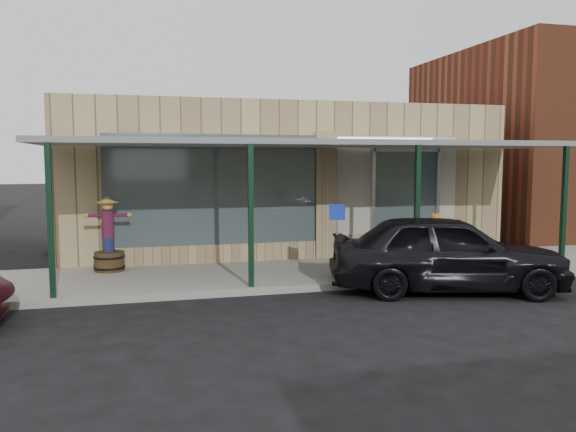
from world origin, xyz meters
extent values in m
plane|color=black|center=(0.00, 0.00, 0.00)|extent=(120.00, 120.00, 0.00)
cube|color=gray|center=(0.00, 3.60, 0.07)|extent=(40.00, 3.20, 0.15)
cube|color=tan|center=(0.00, 8.20, 2.10)|extent=(12.00, 6.00, 4.20)
cube|color=#4A5A5A|center=(-2.20, 5.05, 1.90)|extent=(5.20, 0.06, 2.80)
cube|color=#4A5A5A|center=(3.00, 5.18, 1.50)|extent=(1.80, 0.06, 2.80)
cube|color=tan|center=(0.70, 5.10, 1.70)|extent=(0.55, 0.30, 3.40)
cube|color=tan|center=(-2.20, 5.10, 0.35)|extent=(5.20, 0.30, 0.50)
cube|color=#AAA896|center=(0.00, 5.17, 2.00)|extent=(9.00, 0.02, 2.60)
cube|color=white|center=(0.00, 5.14, 3.20)|extent=(7.50, 0.03, 0.10)
cube|color=slate|center=(0.00, 3.60, 3.05)|extent=(12.00, 3.00, 0.12)
cube|color=black|center=(-5.50, 2.15, 1.55)|extent=(0.10, 0.10, 2.95)
cube|color=black|center=(-1.80, 2.15, 1.55)|extent=(0.10, 0.10, 2.95)
cube|color=black|center=(1.80, 2.15, 1.55)|extent=(0.10, 0.10, 2.95)
cube|color=black|center=(5.50, 2.15, 1.55)|extent=(0.10, 0.10, 2.95)
cylinder|color=#46311C|center=(-4.65, 4.53, 0.37)|extent=(0.69, 0.69, 0.44)
cylinder|color=navy|center=(-4.65, 4.53, 0.76)|extent=(0.25, 0.25, 0.33)
cylinder|color=maroon|center=(-4.65, 4.53, 1.23)|extent=(0.28, 0.28, 0.61)
sphere|color=tan|center=(-4.65, 4.53, 1.65)|extent=(0.24, 0.24, 0.24)
cone|color=tan|center=(-4.65, 4.53, 1.79)|extent=(0.40, 0.40, 0.15)
cylinder|color=#46311C|center=(2.45, 3.68, 0.35)|extent=(0.68, 0.68, 0.40)
ellipsoid|color=orange|center=(2.45, 3.68, 0.69)|extent=(0.32, 0.32, 0.26)
cylinder|color=#4C471E|center=(2.45, 3.68, 0.84)|extent=(0.04, 0.04, 0.06)
cylinder|color=gray|center=(0.09, 2.40, 0.79)|extent=(0.04, 0.04, 1.27)
cube|color=#1C34D4|center=(0.09, 2.40, 1.59)|extent=(0.31, 0.16, 0.33)
imported|color=black|center=(2.10, 1.41, 0.80)|extent=(5.04, 3.07, 1.61)
ellipsoid|color=#C26F22|center=(2.30, 2.20, 1.10)|extent=(0.33, 0.28, 0.43)
sphere|color=#C26F22|center=(2.30, 2.24, 1.40)|extent=(0.24, 0.24, 0.24)
cylinder|color=#1C7F2E|center=(2.30, 2.20, 1.27)|extent=(0.17, 0.17, 0.02)
camera|label=1|loc=(-3.80, -8.72, 2.67)|focal=35.00mm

